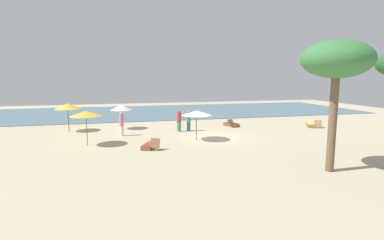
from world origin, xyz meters
TOP-DOWN VIEW (x-y plane):
  - ground_plane at (0.00, 0.00)m, footprint 60.00×60.00m
  - ocean_water at (0.00, 17.00)m, footprint 48.00×16.00m
  - umbrella_0 at (-10.61, 5.18)m, footprint 2.02×2.02m
  - umbrella_1 at (-6.36, 5.29)m, footprint 1.82×1.82m
  - umbrella_2 at (-1.35, -0.72)m, footprint 2.13×2.13m
  - umbrella_3 at (-8.69, -0.52)m, footprint 2.04×2.04m
  - lounger_0 at (-4.82, -2.31)m, footprint 1.22×1.75m
  - lounger_1 at (3.27, 4.26)m, footprint 1.25×1.74m
  - lounger_2 at (10.11, 2.25)m, footprint 1.27×1.79m
  - person_0 at (-1.03, 2.92)m, footprint 0.46×0.46m
  - person_1 at (-6.42, 2.23)m, footprint 0.35×0.35m
  - person_2 at (-1.83, 2.98)m, footprint 0.41×0.41m
  - palm_2 at (3.03, -9.02)m, footprint 3.19×3.19m

SIDE VIEW (x-z plane):
  - ground_plane at x=0.00m, z-range 0.00..0.00m
  - ocean_water at x=0.00m, z-range 0.00..0.06m
  - lounger_2 at x=10.11m, z-range -0.16..0.51m
  - lounger_0 at x=-4.82m, z-range -0.18..0.54m
  - lounger_1 at x=3.27m, z-range -0.19..0.54m
  - person_0 at x=-1.03m, z-range 0.01..1.75m
  - person_2 at x=-1.83m, z-range 0.00..1.81m
  - person_1 at x=-6.42m, z-range 0.02..1.82m
  - umbrella_1 at x=-6.36m, z-range 0.82..2.91m
  - umbrella_2 at x=-1.35m, z-range 0.89..3.01m
  - umbrella_0 at x=-10.61m, z-range 0.93..3.24m
  - umbrella_3 at x=-8.69m, z-range 0.97..3.25m
  - palm_2 at x=3.03m, z-range 2.09..8.24m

